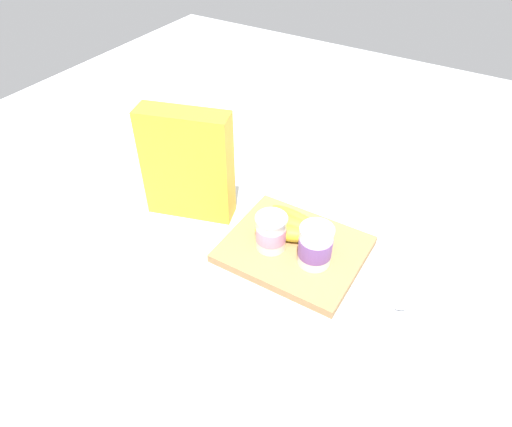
# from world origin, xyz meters

# --- Properties ---
(ground_plane) EXTENTS (2.40, 2.40, 0.00)m
(ground_plane) POSITION_xyz_m (0.00, 0.00, 0.00)
(ground_plane) COLOR silver
(cutting_board) EXTENTS (0.29, 0.24, 0.02)m
(cutting_board) POSITION_xyz_m (0.00, 0.00, 0.01)
(cutting_board) COLOR #A37A4C
(cutting_board) RESTS_ON ground_plane
(cereal_box) EXTENTS (0.21, 0.12, 0.27)m
(cereal_box) POSITION_xyz_m (0.28, 0.00, 0.13)
(cereal_box) COLOR yellow
(cereal_box) RESTS_ON ground_plane
(yogurt_cup_front) EXTENTS (0.07, 0.07, 0.09)m
(yogurt_cup_front) POSITION_xyz_m (-0.06, 0.02, 0.07)
(yogurt_cup_front) COLOR white
(yogurt_cup_front) RESTS_ON cutting_board
(yogurt_cup_back) EXTENTS (0.07, 0.07, 0.08)m
(yogurt_cup_back) POSITION_xyz_m (0.04, 0.03, 0.06)
(yogurt_cup_back) COLOR white
(yogurt_cup_back) RESTS_ON cutting_board
(banana_bunch) EXTENTS (0.17, 0.12, 0.04)m
(banana_bunch) POSITION_xyz_m (0.02, -0.04, 0.04)
(banana_bunch) COLOR yellow
(banana_bunch) RESTS_ON cutting_board
(spoon) EXTENTS (0.11, 0.11, 0.01)m
(spoon) POSITION_xyz_m (-0.23, 0.04, 0.01)
(spoon) COLOR silver
(spoon) RESTS_ON ground_plane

